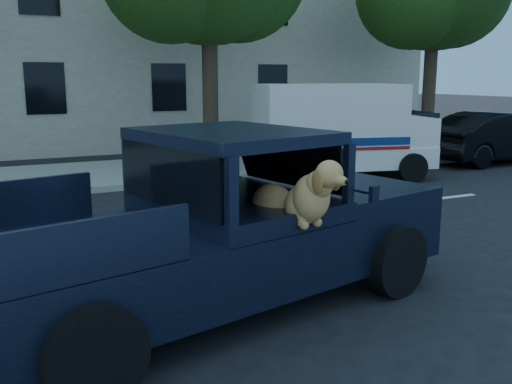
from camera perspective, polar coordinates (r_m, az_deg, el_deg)
ground at (r=6.27m, az=-15.47°, el=-13.24°), size 120.00×120.00×0.00m
far_sidewalk at (r=15.08m, az=-21.89°, el=1.12°), size 60.00×4.00×0.15m
lane_stripes at (r=9.84m, az=-7.62°, el=-3.75°), size 21.60×0.14×0.01m
building_main at (r=22.56m, az=-16.29°, el=15.96°), size 26.00×6.00×9.00m
pickup_truck at (r=6.39m, az=-4.91°, el=-5.87°), size 5.93×3.44×2.00m
mail_truck at (r=14.73m, az=8.29°, el=5.41°), size 4.70×3.04×2.39m
parked_sedan at (r=18.70m, az=23.01°, el=5.04°), size 1.68×4.67×1.53m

